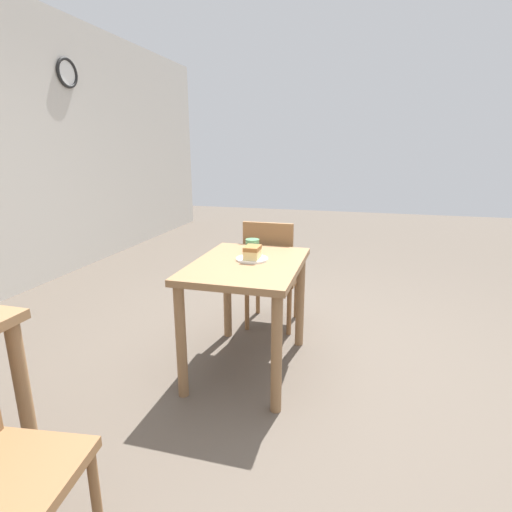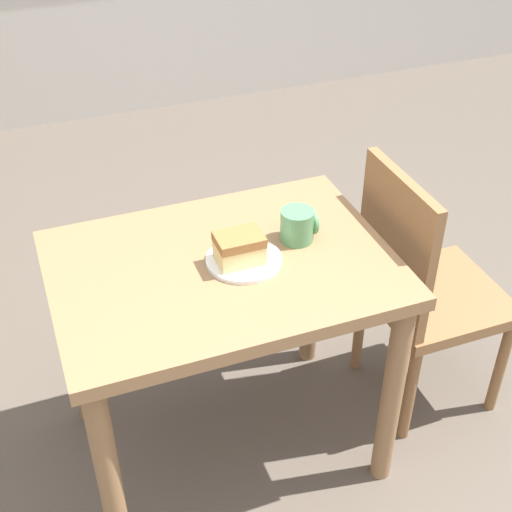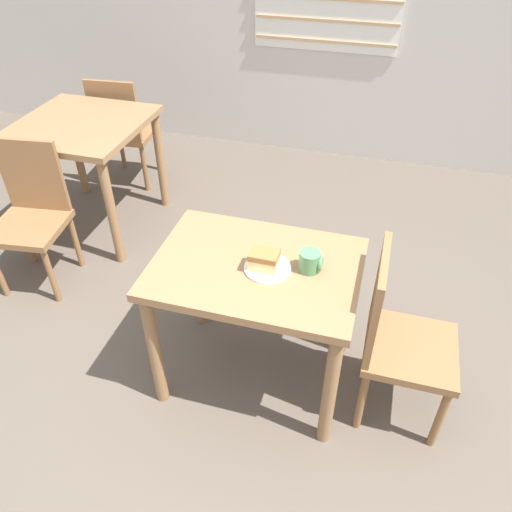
{
  "view_description": "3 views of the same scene",
  "coord_description": "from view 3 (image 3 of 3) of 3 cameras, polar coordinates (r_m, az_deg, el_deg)",
  "views": [
    {
      "loc": [
        -2.22,
        -0.23,
        1.39
      ],
      "look_at": [
        0.12,
        0.4,
        0.74
      ],
      "focal_mm": 28.0,
      "sensor_mm": 36.0,
      "label": 1
    },
    {
      "loc": [
        -0.4,
        -1.0,
        1.83
      ],
      "look_at": [
        0.13,
        0.41,
        0.73
      ],
      "focal_mm": 50.0,
      "sensor_mm": 36.0,
      "label": 2
    },
    {
      "loc": [
        0.49,
        -1.16,
        2.08
      ],
      "look_at": [
        0.04,
        0.44,
        0.76
      ],
      "focal_mm": 35.0,
      "sensor_mm": 36.0,
      "label": 3
    }
  ],
  "objects": [
    {
      "name": "chair_far_opposite",
      "position": [
        4.08,
        -14.89,
        13.85
      ],
      "size": [
        0.43,
        0.43,
        0.87
      ],
      "rotation": [
        0.0,
        0.0,
        3.23
      ],
      "color": "brown",
      "rests_on": "ground_plane"
    },
    {
      "name": "dining_table_far",
      "position": [
        3.53,
        -19.09,
        12.3
      ],
      "size": [
        0.79,
        0.82,
        0.77
      ],
      "color": "olive",
      "rests_on": "ground_plane"
    },
    {
      "name": "chair_far_corner",
      "position": [
        3.22,
        -24.29,
        4.61
      ],
      "size": [
        0.44,
        0.44,
        0.87
      ],
      "rotation": [
        0.0,
        0.0,
        0.13
      ],
      "color": "brown",
      "rests_on": "ground_plane"
    },
    {
      "name": "ground_plane",
      "position": [
        2.43,
        -3.99,
        -20.52
      ],
      "size": [
        14.0,
        14.0,
        0.0
      ],
      "primitive_type": "plane",
      "color": "brown"
    },
    {
      "name": "dining_table_near",
      "position": [
        2.22,
        0.01,
        -3.52
      ],
      "size": [
        0.9,
        0.65,
        0.72
      ],
      "color": "olive",
      "rests_on": "ground_plane"
    },
    {
      "name": "chair_near_window",
      "position": [
        2.27,
        15.8,
        -8.83
      ],
      "size": [
        0.4,
        0.4,
        0.87
      ],
      "rotation": [
        0.0,
        0.0,
        1.57
      ],
      "color": "brown",
      "rests_on": "ground_plane"
    },
    {
      "name": "coffee_mug",
      "position": [
        2.1,
        6.27,
        -0.62
      ],
      "size": [
        0.1,
        0.09,
        0.09
      ],
      "color": "#4C8456",
      "rests_on": "dining_table_near"
    },
    {
      "name": "plate",
      "position": [
        2.12,
        1.33,
        -1.39
      ],
      "size": [
        0.2,
        0.2,
        0.01
      ],
      "color": "white",
      "rests_on": "dining_table_near"
    },
    {
      "name": "cake_slice",
      "position": [
        2.08,
        0.93,
        -0.46
      ],
      "size": [
        0.12,
        0.09,
        0.08
      ],
      "color": "#E0C67F",
      "rests_on": "plate"
    }
  ]
}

